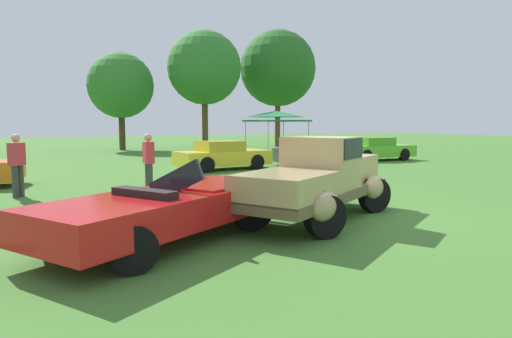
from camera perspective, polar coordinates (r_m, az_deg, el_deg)
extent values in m
plane|color=#42752D|center=(9.77, 10.63, -5.92)|extent=(120.00, 120.00, 0.00)
cube|color=brown|center=(9.23, 7.91, -3.03)|extent=(4.66, 3.44, 0.20)
cube|color=tan|center=(10.41, 11.05, 0.05)|extent=(1.99, 1.76, 0.60)
ellipsoid|color=silver|center=(11.21, 12.66, 0.32)|extent=(0.39, 0.53, 0.68)
cube|color=tan|center=(9.26, 8.28, 0.87)|extent=(1.61, 1.72, 1.04)
cube|color=black|center=(9.24, 8.31, 2.72)|extent=(1.54, 1.71, 0.40)
cube|color=tan|center=(8.05, 4.13, -2.14)|extent=(2.40, 2.18, 0.48)
ellipsoid|color=tan|center=(10.81, 7.59, -1.71)|extent=(0.98, 0.76, 0.52)
ellipsoid|color=tan|center=(10.29, 14.90, -2.25)|extent=(0.98, 0.76, 0.52)
ellipsoid|color=tan|center=(8.46, -0.19, -3.79)|extent=(0.98, 0.76, 0.52)
ellipsoid|color=tan|center=(7.78, 8.81, -4.71)|extent=(0.98, 0.76, 0.52)
sphere|color=silver|center=(11.41, 10.68, 0.86)|extent=(0.18, 0.18, 0.18)
sphere|color=silver|center=(11.11, 14.89, 0.63)|extent=(0.18, 0.18, 0.18)
cylinder|color=black|center=(10.83, 7.57, -2.66)|extent=(0.76, 0.24, 0.76)
cylinder|color=black|center=(10.31, 14.87, -3.24)|extent=(0.76, 0.24, 0.76)
cylinder|color=black|center=(8.49, -0.19, -4.98)|extent=(0.76, 0.24, 0.76)
cylinder|color=black|center=(7.82, 8.79, -6.00)|extent=(0.76, 0.24, 0.76)
cube|color=red|center=(7.58, -11.63, -4.97)|extent=(4.77, 3.67, 0.52)
cube|color=red|center=(8.53, -5.50, -2.30)|extent=(2.29, 2.14, 0.20)
cube|color=black|center=(7.72, -10.21, -1.58)|extent=(0.65, 1.12, 0.82)
cube|color=black|center=(7.24, -14.04, -3.60)|extent=(0.82, 1.19, 0.28)
cube|color=silver|center=(9.43, -1.61, -4.50)|extent=(0.88, 1.50, 0.12)
cylinder|color=black|center=(9.18, -8.83, -4.54)|extent=(0.66, 0.20, 0.66)
cylinder|color=black|center=(8.26, -0.69, -5.65)|extent=(0.66, 0.20, 0.66)
cylinder|color=black|center=(7.35, -23.64, -7.61)|extent=(0.66, 0.20, 0.66)
cylinder|color=black|center=(6.16, -15.44, -9.90)|extent=(0.66, 0.20, 0.66)
cube|color=yellow|center=(19.08, -4.20, 1.44)|extent=(4.12, 2.01, 0.60)
cube|color=gold|center=(18.97, -4.64, 2.93)|extent=(1.87, 1.59, 0.44)
cylinder|color=black|center=(19.06, 0.08, 0.91)|extent=(0.64, 0.22, 0.64)
cylinder|color=black|center=(17.85, -6.33, 0.53)|extent=(0.64, 0.22, 0.64)
cube|color=#28282D|center=(20.81, 7.70, 1.78)|extent=(4.13, 2.63, 0.60)
cube|color=black|center=(20.73, 7.33, 3.15)|extent=(2.00, 1.84, 0.44)
cylinder|color=black|center=(20.57, 11.46, 1.16)|extent=(0.64, 0.22, 0.64)
cylinder|color=black|center=(19.71, 5.40, 1.05)|extent=(0.64, 0.22, 0.64)
cube|color=#60C62D|center=(24.49, 15.01, 2.24)|extent=(4.24, 1.91, 0.60)
cube|color=#4D9F24|center=(24.36, 14.74, 3.41)|extent=(1.91, 1.54, 0.44)
cylinder|color=black|center=(24.77, 18.35, 1.77)|extent=(0.64, 0.22, 0.64)
cylinder|color=black|center=(23.11, 13.89, 1.62)|extent=(0.64, 0.22, 0.64)
cylinder|color=#383838|center=(13.58, -27.80, -1.34)|extent=(0.16, 0.16, 0.86)
cylinder|color=#383838|center=(13.43, -28.36, -1.44)|extent=(0.16, 0.16, 0.86)
cube|color=#D1333D|center=(13.44, -28.23, 1.70)|extent=(0.45, 0.46, 0.60)
sphere|color=tan|center=(13.42, -28.32, 3.48)|extent=(0.22, 0.22, 0.22)
cylinder|color=#383838|center=(12.93, -13.59, -1.16)|extent=(0.16, 0.16, 0.86)
cylinder|color=#383838|center=(12.74, -13.37, -1.26)|extent=(0.16, 0.16, 0.86)
cube|color=#D1333D|center=(12.77, -13.56, 2.05)|extent=(0.25, 0.40, 0.60)
sphere|color=tan|center=(12.75, -13.61, 3.93)|extent=(0.22, 0.22, 0.22)
cylinder|color=#B7B7BC|center=(29.49, 3.53, 4.05)|extent=(0.05, 0.05, 2.05)
cylinder|color=#B7B7BC|center=(27.15, 6.71, 3.86)|extent=(0.05, 0.05, 2.05)
cylinder|color=#B7B7BC|center=(28.09, -1.35, 3.96)|extent=(0.05, 0.05, 2.05)
cylinder|color=#B7B7BC|center=(25.62, 1.56, 3.77)|extent=(0.05, 0.05, 2.05)
cube|color=#1E703D|center=(27.54, 2.62, 6.16)|extent=(3.13, 3.13, 0.10)
pyramid|color=#1E703D|center=(27.54, 2.63, 7.03)|extent=(3.07, 3.07, 0.38)
cylinder|color=#47331E|center=(33.94, -16.72, 5.16)|extent=(0.44, 0.44, 3.36)
sphere|color=#337A2D|center=(34.05, -16.87, 10.16)|extent=(4.68, 4.68, 4.68)
cylinder|color=brown|center=(33.17, -6.53, 6.34)|extent=(0.44, 0.44, 4.49)
sphere|color=#337A2D|center=(33.41, -6.60, 12.72)|extent=(5.34, 5.34, 5.34)
cylinder|color=brown|center=(37.24, 2.77, 6.49)|extent=(0.44, 0.44, 4.71)
sphere|color=#286623|center=(37.50, 2.81, 12.70)|extent=(6.18, 6.18, 6.18)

